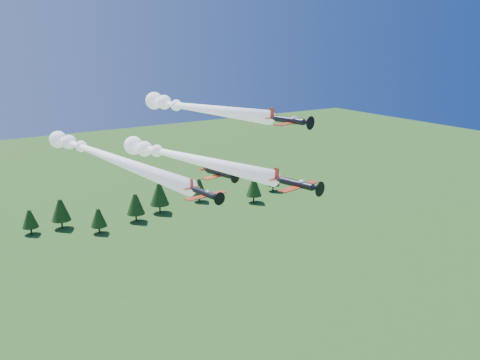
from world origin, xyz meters
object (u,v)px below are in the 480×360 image
plane_right (195,108)px  plane_slot (219,173)px  plane_lead (182,157)px  plane_left (102,155)px

plane_right → plane_slot: bearing=-120.3°
plane_right → plane_slot: (-5.43, -18.34, -8.58)m
plane_lead → plane_slot: plane_lead is taller
plane_slot → plane_lead: bearing=92.4°
plane_lead → plane_right: 14.15m
plane_lead → plane_left: bearing=118.3°
plane_lead → plane_left: 15.96m
plane_lead → plane_right: size_ratio=1.09×
plane_left → plane_right: size_ratio=1.39×
plane_slot → plane_left: bearing=109.2°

